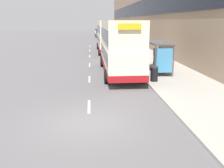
{
  "coord_description": "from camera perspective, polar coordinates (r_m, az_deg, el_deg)",
  "views": [
    {
      "loc": [
        0.15,
        -10.11,
        4.3
      ],
      "look_at": [
        2.69,
        19.78,
        -3.36
      ],
      "focal_mm": 40.0,
      "sensor_mm": 36.0,
      "label": 1
    }
  ],
  "objects": [
    {
      "name": "lane_mark_3",
      "position": [
        31.12,
        -5.11,
        6.33
      ],
      "size": [
        0.12,
        2.0,
        0.01
      ],
      "color": "silver",
      "rests_on": "ground_plane"
    },
    {
      "name": "double_decker_bus_near",
      "position": [
        20.36,
        1.75,
        8.64
      ],
      "size": [
        2.85,
        10.26,
        4.3
      ],
      "color": "beige",
      "rests_on": "ground_plane"
    },
    {
      "name": "car_2",
      "position": [
        67.41,
        -2.95,
        11.36
      ],
      "size": [
        2.03,
        4.07,
        1.7
      ],
      "color": "#4C5156",
      "rests_on": "ground_plane"
    },
    {
      "name": "car_1",
      "position": [
        60.08,
        -2.27,
        11.02
      ],
      "size": [
        1.98,
        4.14,
        1.73
      ],
      "color": "navy",
      "rests_on": "ground_plane"
    },
    {
      "name": "pedestrian_at_shelter",
      "position": [
        24.65,
        9.81,
        6.56
      ],
      "size": [
        0.36,
        0.36,
        1.8
      ],
      "color": "#23232D",
      "rests_on": "ground_plane"
    },
    {
      "name": "ground_plane",
      "position": [
        10.99,
        -5.31,
        -8.76
      ],
      "size": [
        220.0,
        220.0,
        0.0
      ],
      "primitive_type": "plane",
      "color": "#5B595B"
    },
    {
      "name": "lane_mark_4",
      "position": [
        37.28,
        -5.09,
        7.65
      ],
      "size": [
        0.12,
        2.0,
        0.01
      ],
      "color": "silver",
      "rests_on": "ground_plane"
    },
    {
      "name": "lane_mark_0",
      "position": [
        12.93,
        -5.27,
        -5.13
      ],
      "size": [
        0.12,
        2.0,
        0.01
      ],
      "color": "silver",
      "rests_on": "ground_plane"
    },
    {
      "name": "terrace_facade",
      "position": [
        49.78,
        7.5,
        17.39
      ],
      "size": [
        3.1,
        93.0,
        14.15
      ],
      "color": "#9E846B",
      "rests_on": "ground_plane"
    },
    {
      "name": "litter_bin",
      "position": [
        17.75,
        9.62,
        2.32
      ],
      "size": [
        0.55,
        0.55,
        1.05
      ],
      "color": "black",
      "rests_on": "ground_plane"
    },
    {
      "name": "car_0",
      "position": [
        79.84,
        -3.24,
        11.85
      ],
      "size": [
        2.05,
        4.55,
        1.83
      ],
      "color": "silver",
      "rests_on": "ground_plane"
    },
    {
      "name": "double_decker_bus_ahead",
      "position": [
        35.01,
        -1.01,
        11.02
      ],
      "size": [
        2.85,
        11.08,
        4.3
      ],
      "color": "beige",
      "rests_on": "ground_plane"
    },
    {
      "name": "lane_mark_2",
      "position": [
        24.98,
        -5.14,
        4.37
      ],
      "size": [
        0.12,
        2.0,
        0.01
      ],
      "color": "silver",
      "rests_on": "ground_plane"
    },
    {
      "name": "lane_mark_1",
      "position": [
        18.9,
        -5.18,
        1.13
      ],
      "size": [
        0.12,
        2.0,
        0.01
      ],
      "color": "silver",
      "rests_on": "ground_plane"
    },
    {
      "name": "pedestrian_1",
      "position": [
        23.08,
        12.17,
        5.99
      ],
      "size": [
        0.36,
        0.36,
        1.84
      ],
      "color": "#23232D",
      "rests_on": "ground_plane"
    },
    {
      "name": "lane_mark_5",
      "position": [
        43.45,
        -5.08,
        8.59
      ],
      "size": [
        0.12,
        2.0,
        0.01
      ],
      "color": "silver",
      "rests_on": "ground_plane"
    },
    {
      "name": "pavement",
      "position": [
        49.21,
        2.62,
        9.37
      ],
      "size": [
        5.0,
        93.0,
        0.14
      ],
      "color": "#A39E93",
      "rests_on": "ground_plane"
    },
    {
      "name": "bus_shelter",
      "position": [
        20.63,
        11.09,
        7.31
      ],
      "size": [
        1.6,
        4.2,
        2.48
      ],
      "color": "#4C4C51",
      "rests_on": "ground_plane"
    }
  ]
}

